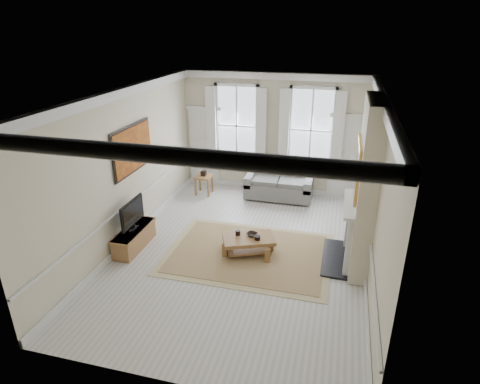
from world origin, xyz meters
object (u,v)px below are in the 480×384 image
(side_table, at_px, (204,179))
(tv_stand, at_px, (134,238))
(sofa, at_px, (279,186))
(coffee_table, at_px, (249,241))

(side_table, xyz_separation_m, tv_stand, (-0.49, -3.26, -0.23))
(sofa, relative_size, side_table, 3.28)
(side_table, xyz_separation_m, coffee_table, (2.02, -2.90, -0.13))
(coffee_table, bearing_deg, side_table, 102.46)
(side_table, bearing_deg, sofa, 7.19)
(tv_stand, bearing_deg, sofa, 53.21)
(sofa, relative_size, coffee_table, 1.49)
(coffee_table, bearing_deg, sofa, 65.19)
(sofa, bearing_deg, tv_stand, -126.79)
(side_table, height_order, tv_stand, side_table)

